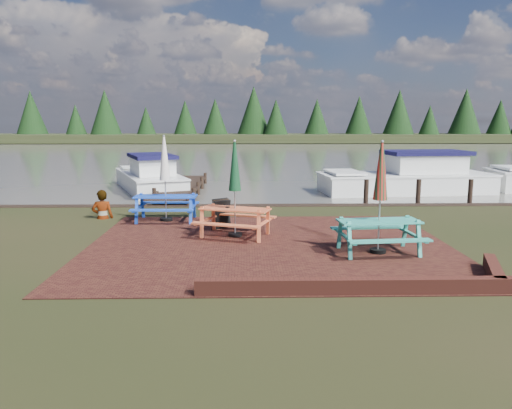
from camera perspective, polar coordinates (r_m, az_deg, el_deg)
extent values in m
plane|color=black|center=(11.59, 1.74, -5.94)|extent=(120.00, 120.00, 0.00)
cube|color=#361511|center=(12.55, 1.50, -4.68)|extent=(9.00, 7.50, 0.02)
cube|color=#4C1E16|center=(9.28, 12.00, -9.15)|extent=(6.00, 0.22, 0.30)
cube|color=#4C1E16|center=(10.95, 25.54, -6.99)|extent=(0.82, 1.77, 0.30)
cube|color=#48453E|center=(48.25, -0.54, 5.85)|extent=(120.00, 60.00, 0.02)
cube|color=black|center=(77.20, -0.81, 7.60)|extent=(120.00, 10.00, 1.20)
cube|color=teal|center=(12.01, 13.88, -1.86)|extent=(1.95, 0.91, 0.04)
cube|color=teal|center=(11.42, 15.07, -4.05)|extent=(1.90, 0.43, 0.04)
cube|color=teal|center=(12.72, 12.71, -2.57)|extent=(1.90, 0.43, 0.04)
cube|color=teal|center=(11.83, 10.08, -3.82)|extent=(0.24, 1.64, 0.78)
cube|color=teal|center=(12.39, 17.37, -3.50)|extent=(0.24, 1.64, 0.78)
cylinder|color=black|center=(12.17, 13.75, -5.20)|extent=(0.38, 0.38, 0.10)
cylinder|color=#B2B2B7|center=(11.92, 13.99, 0.67)|extent=(0.04, 0.04, 2.62)
cone|color=red|center=(11.84, 14.11, 3.68)|extent=(0.34, 0.34, 1.31)
cube|color=#DF6539|center=(13.35, -2.41, -0.52)|extent=(1.99, 1.31, 0.04)
cube|color=#DF6539|center=(12.77, -3.54, -2.35)|extent=(1.82, 0.87, 0.04)
cube|color=#DF6539|center=(14.05, -1.37, -1.25)|extent=(1.82, 0.87, 0.04)
cube|color=#DF6539|center=(13.73, -5.53, -1.89)|extent=(0.63, 1.54, 0.76)
cube|color=#DF6539|center=(13.16, 0.86, -2.35)|extent=(0.63, 1.54, 0.76)
cylinder|color=black|center=(13.50, -2.39, -3.49)|extent=(0.37, 0.37, 0.10)
cylinder|color=#B2B2B7|center=(13.27, -2.43, 1.71)|extent=(0.04, 0.04, 2.57)
cone|color=#103B1F|center=(13.20, -2.45, 4.37)|extent=(0.33, 0.33, 1.29)
cube|color=blue|center=(15.69, -10.29, 0.91)|extent=(1.91, 0.78, 0.04)
cube|color=blue|center=(15.04, -10.74, -0.65)|extent=(1.90, 0.30, 0.04)
cube|color=blue|center=(16.43, -9.82, 0.23)|extent=(1.90, 0.30, 0.04)
cube|color=blue|center=(15.92, -13.16, -0.49)|extent=(0.12, 1.65, 0.78)
cube|color=blue|center=(15.62, -7.28, -0.50)|extent=(0.12, 1.65, 0.78)
cylinder|color=black|center=(15.81, -10.21, -1.70)|extent=(0.38, 0.38, 0.11)
cylinder|color=#B2B2B7|center=(15.62, -10.35, 2.86)|extent=(0.04, 0.04, 2.64)
cone|color=silver|center=(15.56, -10.42, 5.18)|extent=(0.34, 0.34, 1.32)
cube|color=black|center=(14.26, -4.00, -1.21)|extent=(0.56, 0.49, 0.86)
cube|color=black|center=(14.54, -3.95, -1.00)|extent=(0.56, 0.49, 0.86)
cube|color=black|center=(14.33, -4.00, 0.54)|extent=(0.45, 0.35, 0.03)
cube|color=black|center=(23.03, -8.49, 2.01)|extent=(1.60, 9.00, 0.06)
cube|color=black|center=(23.13, -10.34, 2.12)|extent=(0.08, 9.00, 0.08)
cube|color=black|center=(22.94, -6.63, 2.15)|extent=(0.08, 9.00, 0.08)
cylinder|color=black|center=(18.80, -12.60, -0.47)|extent=(0.16, 0.16, 1.00)
cylinder|color=black|center=(18.55, -7.75, -0.46)|extent=(0.16, 0.16, 1.00)
cube|color=white|center=(24.45, -12.07, 2.32)|extent=(4.48, 6.92, 0.94)
cube|color=white|center=(24.40, -12.11, 3.45)|extent=(4.57, 7.06, 0.07)
cube|color=white|center=(23.58, -11.80, 4.36)|extent=(2.51, 3.15, 0.80)
cube|color=#100E35|center=(23.55, -11.83, 5.45)|extent=(2.82, 3.58, 0.17)
cube|color=white|center=(26.83, -13.11, 4.21)|extent=(2.21, 1.79, 0.09)
cube|color=white|center=(24.04, 16.68, 2.07)|extent=(7.92, 3.42, 1.03)
cube|color=white|center=(23.98, 16.75, 3.34)|extent=(8.08, 3.49, 0.08)
cube|color=white|center=(24.33, 18.80, 4.48)|extent=(3.41, 2.23, 0.87)
cube|color=#100E35|center=(24.29, 18.86, 5.63)|extent=(3.89, 2.49, 0.18)
cube|color=white|center=(22.95, 10.05, 3.67)|extent=(1.60, 2.39, 0.10)
imported|color=gray|center=(16.55, -17.26, 1.57)|extent=(0.72, 0.53, 1.84)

